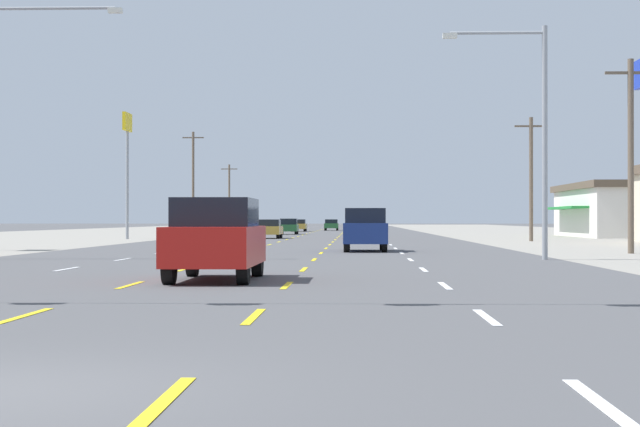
{
  "coord_description": "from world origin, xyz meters",
  "views": [
    {
      "loc": [
        3.31,
        -8.94,
        1.47
      ],
      "look_at": [
        0.23,
        79.23,
        1.96
      ],
      "focal_mm": 59.46,
      "sensor_mm": 36.0,
      "label": 1
    }
  ],
  "objects": [
    {
      "name": "utility_pole_left_row_2",
      "position": [
        -13.48,
        98.98,
        5.42
      ],
      "size": [
        2.2,
        0.26,
        10.45
      ],
      "color": "brown",
      "rests_on": "ground"
    },
    {
      "name": "sedan_inner_left_farthest",
      "position": [
        -3.71,
        118.68,
        0.76
      ],
      "size": [
        1.8,
        4.5,
        1.46
      ],
      "color": "#B28C33",
      "rests_on": "ground"
    },
    {
      "name": "suv_center_turn_nearest",
      "position": [
        -0.09,
        16.49,
        1.03
      ],
      "size": [
        1.98,
        4.9,
        1.98
      ],
      "color": "red",
      "rests_on": "ground"
    },
    {
      "name": "lane_markings",
      "position": [
        0.0,
        104.5,
        0.01
      ],
      "size": [
        10.64,
        227.6,
        0.01
      ],
      "color": "white",
      "rests_on": "ground"
    },
    {
      "name": "streetlight_left_row_0",
      "position": [
        -9.6,
        29.82,
        5.63
      ],
      "size": [
        4.89,
        0.26,
        9.54
      ],
      "color": "gray",
      "rests_on": "ground"
    },
    {
      "name": "hatchback_inner_left_farther",
      "position": [
        -3.34,
        94.28,
        0.78
      ],
      "size": [
        1.72,
        3.9,
        1.54
      ],
      "color": "#235B2D",
      "rests_on": "ground"
    },
    {
      "name": "sedan_inner_right_midfar",
      "position": [
        3.63,
        72.41,
        0.76
      ],
      "size": [
        1.8,
        4.5,
        1.46
      ],
      "color": "red",
      "rests_on": "ground"
    },
    {
      "name": "utility_pole_left_row_3",
      "position": [
        -13.79,
        132.16,
        4.6
      ],
      "size": [
        2.2,
        0.26,
        8.81
      ],
      "color": "brown",
      "rests_on": "ground"
    },
    {
      "name": "sedan_far_left_far",
      "position": [
        -7.1,
        89.57,
        0.76
      ],
      "size": [
        1.8,
        4.5,
        1.46
      ],
      "color": "navy",
      "rests_on": "ground"
    },
    {
      "name": "suv_inner_right_near",
      "position": [
        3.69,
        39.89,
        1.03
      ],
      "size": [
        1.98,
        4.9,
        1.98
      ],
      "color": "navy",
      "rests_on": "ground"
    },
    {
      "name": "streetlight_right_row_0",
      "position": [
        9.74,
        29.82,
        4.97
      ],
      "size": [
        3.81,
        0.26,
        8.53
      ],
      "color": "gray",
      "rests_on": "ground"
    },
    {
      "name": "utility_pole_right_row_0",
      "position": [
        15.07,
        36.92,
        4.38
      ],
      "size": [
        2.2,
        0.26,
        8.37
      ],
      "color": "brown",
      "rests_on": "ground"
    },
    {
      "name": "ground_plane",
      "position": [
        0.0,
        66.0,
        0.0
      ],
      "size": [
        572.0,
        572.0,
        0.0
      ],
      "primitive_type": "plane",
      "color": "#4C4C4F"
    },
    {
      "name": "pole_sign_left_row_2",
      "position": [
        -13.78,
        69.2,
        7.13
      ],
      "size": [
        0.24,
        2.36,
        9.39
      ],
      "color": "gray",
      "rests_on": "ground"
    },
    {
      "name": "signal_span_wire",
      "position": [
        -0.04,
        9.2,
        5.09
      ],
      "size": [
        24.93,
        0.53,
        8.67
      ],
      "color": "brown",
      "rests_on": "ground"
    },
    {
      "name": "sedan_center_turn_distant_a",
      "position": [
        -0.02,
        129.48,
        0.76
      ],
      "size": [
        1.8,
        4.5,
        1.46
      ],
      "color": "#235B2D",
      "rests_on": "ground"
    },
    {
      "name": "utility_pole_right_row_1",
      "position": [
        14.98,
        62.37,
        4.35
      ],
      "size": [
        2.2,
        0.26,
        8.32
      ],
      "color": "brown",
      "rests_on": "ground"
    },
    {
      "name": "sedan_inner_left_mid",
      "position": [
        -3.42,
        72.24,
        0.76
      ],
      "size": [
        1.8,
        4.5,
        1.46
      ],
      "color": "#B28C33",
      "rests_on": "ground"
    }
  ]
}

